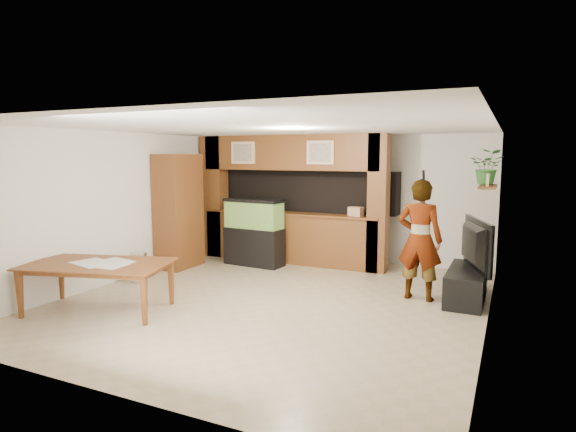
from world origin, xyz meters
The scene contains 22 objects.
floor centered at (0.00, 0.00, 0.00)m, with size 6.50×6.50×0.00m, color tan.
ceiling centered at (0.00, 0.00, 2.60)m, with size 6.50×6.50×0.00m, color white.
wall_back centered at (0.00, 3.25, 1.30)m, with size 6.00×6.00×0.00m, color silver.
wall_left centered at (-3.00, 0.00, 1.30)m, with size 6.50×6.50×0.00m, color silver.
wall_right centered at (3.00, 0.00, 1.30)m, with size 6.50×6.50×0.00m, color silver.
partition centered at (-0.95, 2.64, 1.31)m, with size 4.20×0.99×2.60m.
wall_clock centered at (-2.97, 1.00, 1.90)m, with size 0.05×0.25×0.25m.
wall_shelf centered at (2.85, 1.95, 1.70)m, with size 0.25×0.90×0.04m, color brown.
pantry_cabinet centered at (-2.70, 1.19, 1.11)m, with size 0.55×0.91×2.22m, color brown.
trash_can centered at (-2.61, -0.07, 0.26)m, with size 0.29×0.29×0.52m, color #B2B2B7.
aquarium centered at (-1.44, 1.95, 0.65)m, with size 1.21×0.45×1.34m.
tv_stand centered at (2.65, 1.27, 0.24)m, with size 0.53×1.44×0.48m, color black.
television centered at (2.65, 1.27, 0.86)m, with size 1.33×0.17×0.76m, color black.
photo_frame centered at (2.85, 1.71, 1.82)m, with size 0.03×0.15×0.20m, color tan.
potted_plant centered at (2.82, 2.22, 2.01)m, with size 0.52×0.45×0.58m, color #2E6B2B.
person centered at (1.98, 0.99, 0.93)m, with size 0.68×0.44×1.85m, color #9D7956.
microphone centered at (2.03, 0.83, 1.90)m, with size 0.04×0.04×0.17m, color black.
dining_table centered at (-2.00, -1.55, 0.35)m, with size 1.97×1.10×0.69m, color brown.
newspaper_a centered at (-1.79, -1.57, 0.70)m, with size 0.52×0.38×0.01m, color silver.
newspaper_b centered at (-2.07, -1.55, 0.70)m, with size 0.58×0.42×0.01m, color silver.
newspaper_c centered at (-1.85, -1.35, 0.70)m, with size 0.50×0.36×0.01m, color silver.
counter_box centered at (0.51, 2.45, 1.13)m, with size 0.26×0.18×0.18m, color tan.
Camera 1 is at (3.22, -6.36, 2.20)m, focal length 30.00 mm.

